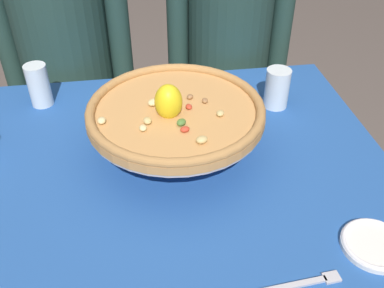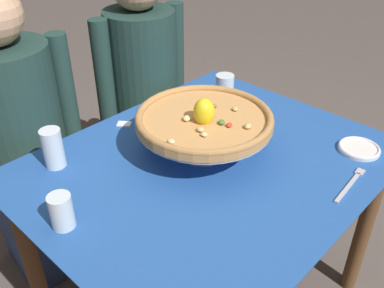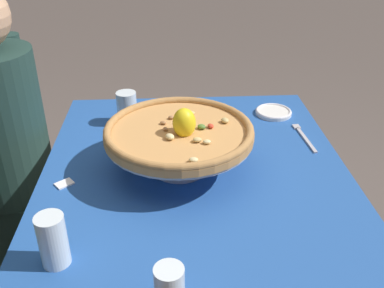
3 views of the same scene
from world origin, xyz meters
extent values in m
cylinder|color=brown|center=(-0.49, 0.39, 0.35)|extent=(0.06, 0.06, 0.69)
cylinder|color=brown|center=(0.49, 0.39, 0.35)|extent=(0.06, 0.06, 0.69)
cube|color=brown|center=(0.00, 0.00, 0.71)|extent=(1.11, 0.90, 0.02)
cube|color=#23519E|center=(0.00, 0.00, 0.72)|extent=(1.15, 0.94, 0.00)
cylinder|color=#B7B7C1|center=(0.03, 0.05, 0.73)|extent=(0.17, 0.17, 0.01)
cylinder|color=#B7B7C1|center=(0.03, 0.05, 0.78)|extent=(0.04, 0.04, 0.09)
cylinder|color=#B7B7C1|center=(0.03, 0.05, 0.83)|extent=(0.44, 0.44, 0.01)
cylinder|color=tan|center=(0.03, 0.05, 0.85)|extent=(0.44, 0.44, 0.02)
torus|color=#AF7D47|center=(0.03, 0.05, 0.86)|extent=(0.44, 0.44, 0.02)
ellipsoid|color=beige|center=(-0.06, -0.03, 0.86)|extent=(0.02, 0.02, 0.01)
ellipsoid|color=tan|center=(0.13, 0.01, 0.86)|extent=(0.03, 0.03, 0.01)
ellipsoid|color=beige|center=(-0.15, 0.02, 0.86)|extent=(0.02, 0.03, 0.01)
ellipsoid|color=#C63D28|center=(0.04, -0.05, 0.86)|extent=(0.03, 0.02, 0.01)
ellipsoid|color=tan|center=(0.07, -0.09, 0.86)|extent=(0.03, 0.03, 0.02)
ellipsoid|color=#C63D28|center=(0.06, 0.05, 0.86)|extent=(0.02, 0.02, 0.01)
ellipsoid|color=#4C7533|center=(0.03, -0.02, 0.86)|extent=(0.03, 0.03, 0.01)
ellipsoid|color=beige|center=(-0.02, 0.08, 0.87)|extent=(0.04, 0.04, 0.02)
ellipsoid|color=#996B42|center=(0.07, 0.09, 0.86)|extent=(0.02, 0.02, 0.01)
ellipsoid|color=#996B42|center=(0.11, 0.07, 0.86)|extent=(0.02, 0.02, 0.01)
ellipsoid|color=#996B42|center=(0.03, 0.09, 0.86)|extent=(0.02, 0.02, 0.01)
ellipsoid|color=tan|center=(-0.04, 0.00, 0.86)|extent=(0.02, 0.03, 0.01)
ellipsoid|color=yellow|center=(0.01, 0.03, 0.89)|extent=(0.09, 0.09, 0.09)
cylinder|color=silver|center=(-0.35, 0.34, 0.79)|extent=(0.07, 0.07, 0.13)
cylinder|color=silver|center=(-0.35, 0.34, 0.76)|extent=(0.06, 0.06, 0.06)
cylinder|color=silver|center=(0.35, 0.23, 0.78)|extent=(0.07, 0.07, 0.12)
cylinder|color=silver|center=(0.35, 0.23, 0.76)|extent=(0.06, 0.06, 0.08)
cylinder|color=white|center=(0.40, -0.33, 0.73)|extent=(0.14, 0.14, 0.01)
torus|color=white|center=(0.40, -0.33, 0.74)|extent=(0.14, 0.14, 0.01)
cube|color=#B7B7C1|center=(0.18, -0.39, 0.73)|extent=(0.17, 0.03, 0.01)
cube|color=#B7B7C1|center=(0.28, -0.39, 0.73)|extent=(0.03, 0.03, 0.01)
cube|color=white|center=(-0.04, 0.39, 0.73)|extent=(0.06, 0.06, 0.00)
cube|color=navy|center=(-0.31, 0.68, 0.23)|extent=(0.31, 0.35, 0.46)
cylinder|color=#1E3833|center=(-0.31, 0.68, 0.74)|extent=(0.36, 0.36, 0.56)
cylinder|color=#1E3833|center=(-0.51, 0.70, 0.79)|extent=(0.08, 0.08, 0.48)
cylinder|color=#1E3833|center=(-0.10, 0.66, 0.79)|extent=(0.08, 0.08, 0.48)
cube|color=#1E3833|center=(0.31, 0.68, 0.24)|extent=(0.31, 0.35, 0.47)
cylinder|color=#1E3833|center=(0.31, 0.68, 0.75)|extent=(0.35, 0.35, 0.55)
cylinder|color=#1E3833|center=(0.11, 0.70, 0.79)|extent=(0.08, 0.08, 0.47)
cylinder|color=#1E3833|center=(0.50, 0.66, 0.79)|extent=(0.08, 0.08, 0.47)
camera|label=1|loc=(-0.06, -0.84, 1.45)|focal=40.42mm
camera|label=2|loc=(-0.86, -0.74, 1.53)|focal=39.88mm
camera|label=3|loc=(-1.11, 0.08, 1.46)|focal=40.90mm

